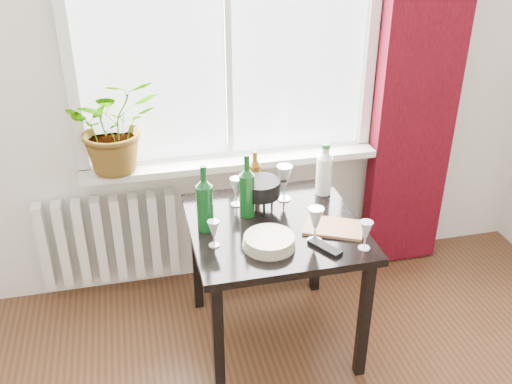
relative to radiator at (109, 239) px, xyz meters
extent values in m
cube|color=white|center=(0.75, 0.04, 1.22)|extent=(1.72, 0.08, 1.62)
cube|color=silver|center=(0.75, -0.03, 0.44)|extent=(1.72, 0.20, 0.04)
cube|color=#3B050D|center=(1.87, -0.06, 0.92)|extent=(0.50, 0.12, 2.56)
cube|color=white|center=(0.00, 0.00, 0.00)|extent=(0.80, 0.10, 0.55)
cube|color=black|center=(0.85, -0.63, 0.34)|extent=(0.85, 0.85, 0.04)
cube|color=black|center=(0.48, -1.00, -0.03)|extent=(0.05, 0.05, 0.70)
cube|color=black|center=(0.48, -0.27, -0.03)|extent=(0.05, 0.05, 0.70)
cube|color=black|center=(1.21, -1.00, -0.03)|extent=(0.05, 0.05, 0.70)
cube|color=black|center=(1.21, -0.27, -0.03)|extent=(0.05, 0.05, 0.70)
imported|color=#25681B|center=(0.11, -0.03, 0.73)|extent=(0.54, 0.48, 0.54)
cylinder|color=#B9B499|center=(0.77, -0.82, 0.39)|extent=(0.27, 0.27, 0.05)
cube|color=black|center=(1.02, -0.91, 0.37)|extent=(0.13, 0.18, 0.02)
cube|color=#AC744D|center=(1.12, -0.75, 0.37)|extent=(0.34, 0.29, 0.02)
camera|label=1|loc=(0.19, -3.00, 1.85)|focal=40.00mm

